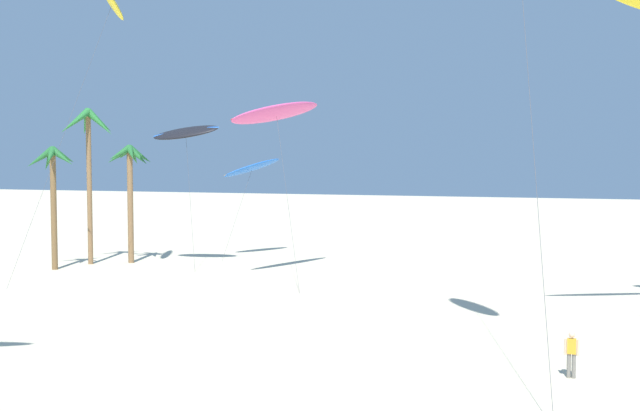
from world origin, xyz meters
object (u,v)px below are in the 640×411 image
(palm_tree_2, at_px, (89,139))
(palm_tree_1, at_px, (53,173))
(palm_tree_0, at_px, (130,168))
(flying_kite_10, at_px, (276,113))
(flying_kite_2, at_px, (112,3))
(person_near_right, at_px, (571,353))
(flying_kite_5, at_px, (186,133))
(flying_kite_0, at_px, (252,168))

(palm_tree_2, bearing_deg, palm_tree_1, -102.41)
(palm_tree_0, xyz_separation_m, flying_kite_10, (12.65, -3.26, 3.54))
(palm_tree_1, distance_m, flying_kite_2, 12.25)
(palm_tree_0, bearing_deg, person_near_right, -34.35)
(palm_tree_2, relative_size, flying_kite_2, 0.61)
(palm_tree_2, distance_m, flying_kite_5, 7.25)
(flying_kite_0, height_order, flying_kite_2, flying_kite_2)
(palm_tree_0, bearing_deg, palm_tree_1, -123.39)
(palm_tree_1, relative_size, flying_kite_0, 1.06)
(palm_tree_0, distance_m, flying_kite_2, 12.32)
(palm_tree_0, height_order, person_near_right, palm_tree_0)
(flying_kite_5, bearing_deg, palm_tree_1, -152.23)
(palm_tree_1, xyz_separation_m, palm_tree_2, (0.68, 3.09, 2.34))
(palm_tree_2, distance_m, flying_kite_10, 15.18)
(palm_tree_0, height_order, flying_kite_2, flying_kite_2)
(palm_tree_0, relative_size, flying_kite_10, 0.73)
(flying_kite_5, relative_size, person_near_right, 6.28)
(flying_kite_5, bearing_deg, person_near_right, -38.38)
(flying_kite_2, xyz_separation_m, flying_kite_5, (2.12, 5.51, -7.97))
(palm_tree_2, relative_size, person_near_right, 6.86)
(palm_tree_0, height_order, flying_kite_5, flying_kite_5)
(palm_tree_1, distance_m, person_near_right, 37.80)
(flying_kite_5, distance_m, person_near_right, 33.97)
(palm_tree_1, relative_size, flying_kite_10, 0.72)
(flying_kite_5, bearing_deg, palm_tree_2, -171.78)
(person_near_right, bearing_deg, flying_kite_5, 141.62)
(flying_kite_10, bearing_deg, palm_tree_2, 173.38)
(flying_kite_5, height_order, person_near_right, flying_kite_5)
(palm_tree_1, distance_m, palm_tree_2, 3.94)
(palm_tree_1, relative_size, person_near_right, 5.17)
(palm_tree_2, xyz_separation_m, flying_kite_0, (9.35, 7.47, -2.07))
(flying_kite_5, bearing_deg, flying_kite_10, -19.49)
(flying_kite_5, bearing_deg, flying_kite_2, -111.05)
(palm_tree_2, bearing_deg, person_near_right, -30.48)
(flying_kite_0, xyz_separation_m, flying_kite_2, (-4.31, -11.95, 10.47))
(palm_tree_1, xyz_separation_m, flying_kite_10, (15.69, 1.35, 3.86))
(palm_tree_1, bearing_deg, flying_kite_2, -13.60)
(palm_tree_2, distance_m, person_near_right, 39.07)
(flying_kite_5, xyz_separation_m, person_near_right, (25.79, -20.43, -8.45))
(flying_kite_5, bearing_deg, flying_kite_0, 71.21)
(flying_kite_0, relative_size, person_near_right, 4.85)
(palm_tree_0, height_order, flying_kite_0, palm_tree_0)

